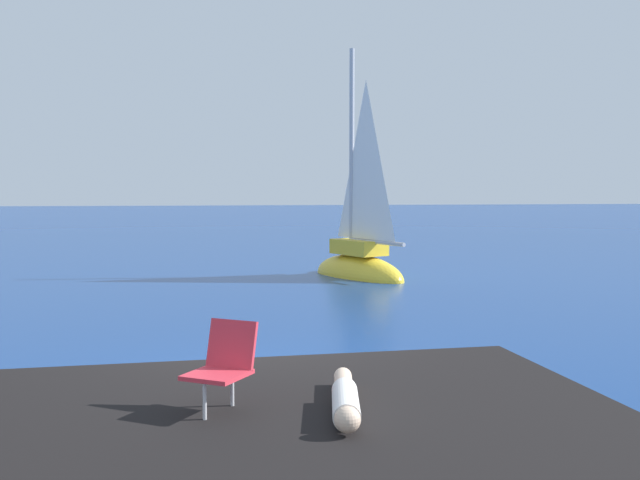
{
  "coord_description": "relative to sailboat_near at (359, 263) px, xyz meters",
  "views": [
    {
      "loc": [
        -0.39,
        -10.56,
        2.78
      ],
      "look_at": [
        2.05,
        9.37,
        1.28
      ],
      "focal_mm": 44.69,
      "sensor_mm": 36.0,
      "label": 1
    }
  ],
  "objects": [
    {
      "name": "ground_plane",
      "position": [
        -3.52,
        -12.03,
        -0.39
      ],
      "size": [
        160.0,
        160.0,
        0.0
      ],
      "primitive_type": "plane",
      "color": "navy"
    },
    {
      "name": "shore_ledge",
      "position": [
        -3.65,
        -15.73,
        -0.04
      ],
      "size": [
        7.24,
        5.39,
        0.7
      ],
      "primitive_type": "cube",
      "rotation": [
        0.0,
        0.0,
        0.09
      ],
      "color": "black",
      "rests_on": "ground"
    },
    {
      "name": "sailboat_near",
      "position": [
        0.0,
        0.0,
        0.0
      ],
      "size": [
        2.9,
        3.97,
        7.23
      ],
      "rotation": [
        0.0,
        0.0,
        2.05
      ],
      "color": "yellow",
      "rests_on": "ground"
    },
    {
      "name": "boulder_seaward",
      "position": [
        -3.66,
        -13.2,
        -0.39
      ],
      "size": [
        1.19,
        1.34,
        0.81
      ],
      "primitive_type": "cube",
      "rotation": [
        -0.14,
        -0.15,
        1.99
      ],
      "color": "black",
      "rests_on": "ground"
    },
    {
      "name": "boulder_inland",
      "position": [
        -4.62,
        -13.59,
        -0.39
      ],
      "size": [
        1.89,
        2.06,
        1.18
      ],
      "primitive_type": "cube",
      "rotation": [
        0.06,
        -0.16,
        2.0
      ],
      "color": "black",
      "rests_on": "ground"
    },
    {
      "name": "person_sunbather",
      "position": [
        -2.83,
        -15.66,
        0.43
      ],
      "size": [
        0.41,
        1.76,
        0.25
      ],
      "rotation": [
        0.0,
        0.0,
        1.44
      ],
      "color": "white",
      "rests_on": "shore_ledge"
    },
    {
      "name": "beach_chair",
      "position": [
        -3.91,
        -15.45,
        0.75
      ],
      "size": [
        0.72,
        0.76,
        0.8
      ],
      "rotation": [
        0.0,
        0.0,
        4.16
      ],
      "color": "#E03342",
      "rests_on": "shore_ledge"
    }
  ]
}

